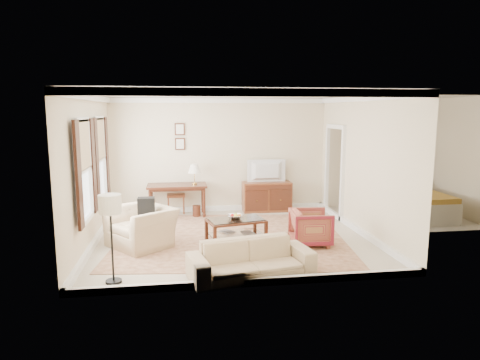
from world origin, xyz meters
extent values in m
cube|color=beige|center=(0.00, 0.00, 0.00)|extent=(5.50, 5.00, 0.01)
cube|color=white|center=(0.00, 0.00, 2.90)|extent=(5.50, 5.00, 0.01)
cube|color=beige|center=(0.00, 2.50, 1.45)|extent=(5.50, 0.01, 2.90)
cube|color=beige|center=(0.00, -2.50, 1.45)|extent=(5.50, 0.01, 2.90)
cube|color=beige|center=(-2.75, 0.00, 1.45)|extent=(0.01, 5.00, 2.90)
cube|color=beige|center=(2.75, 0.00, 1.45)|extent=(0.01, 5.00, 2.90)
cube|color=beige|center=(4.25, 1.15, 0.00)|extent=(3.00, 2.70, 0.01)
cube|color=beige|center=(5.75, 1.15, 1.45)|extent=(0.01, 2.70, 2.90)
cube|color=brown|center=(-0.03, -0.01, 0.01)|extent=(4.96, 4.40, 0.01)
cube|color=#431F13|center=(-1.11, 2.04, 0.76)|extent=(1.44, 0.72, 0.05)
cylinder|color=#431F13|center=(-1.75, 1.76, 0.37)|extent=(0.07, 0.07, 0.74)
cylinder|color=#431F13|center=(-0.47, 1.76, 0.37)|extent=(0.07, 0.07, 0.74)
cylinder|color=#431F13|center=(-1.75, 2.32, 0.37)|extent=(0.07, 0.07, 0.74)
cylinder|color=#431F13|center=(-0.47, 2.32, 0.37)|extent=(0.07, 0.07, 0.74)
cube|color=brown|center=(1.18, 2.23, 0.38)|extent=(1.24, 0.48, 0.76)
imported|color=black|center=(1.18, 2.21, 1.24)|extent=(0.94, 0.54, 0.12)
cube|color=#431F13|center=(0.03, -0.27, 0.43)|extent=(1.22, 0.86, 0.04)
cube|color=silver|center=(0.03, -0.27, 0.46)|extent=(1.15, 0.79, 0.01)
cube|color=silver|center=(0.03, -0.27, 0.16)|extent=(1.12, 0.77, 0.02)
cube|color=#431F13|center=(-0.42, -0.66, 0.22)|extent=(0.07, 0.07, 0.43)
cube|color=#431F13|center=(0.61, -0.45, 0.22)|extent=(0.07, 0.07, 0.43)
cube|color=#431F13|center=(-0.54, -0.09, 0.22)|extent=(0.07, 0.07, 0.43)
cube|color=#431F13|center=(0.49, 0.13, 0.22)|extent=(0.07, 0.07, 0.43)
imported|color=silver|center=(0.02, -0.25, 0.52)|extent=(0.42, 0.42, 0.10)
imported|color=brown|center=(-0.21, -0.23, 0.18)|extent=(0.25, 0.18, 0.38)
imported|color=brown|center=(0.17, -0.31, 0.18)|extent=(0.28, 0.09, 0.38)
imported|color=maroon|center=(1.44, -0.68, 0.38)|extent=(0.75, 0.79, 0.76)
imported|color=tan|center=(-1.79, -0.28, 0.51)|extent=(1.31, 1.38, 1.02)
cube|color=black|center=(-1.69, -0.21, 0.76)|extent=(0.32, 0.38, 0.40)
imported|color=tan|center=(0.03, -2.09, 0.38)|extent=(2.01, 0.92, 0.76)
cylinder|color=black|center=(-2.08, -2.04, 0.02)|extent=(0.24, 0.24, 0.04)
cylinder|color=black|center=(-2.08, -2.04, 0.59)|extent=(0.03, 0.03, 1.14)
cylinder|color=silver|center=(-2.08, -2.04, 1.22)|extent=(0.34, 0.34, 0.28)
camera|label=1|loc=(-1.07, -8.40, 2.58)|focal=32.00mm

